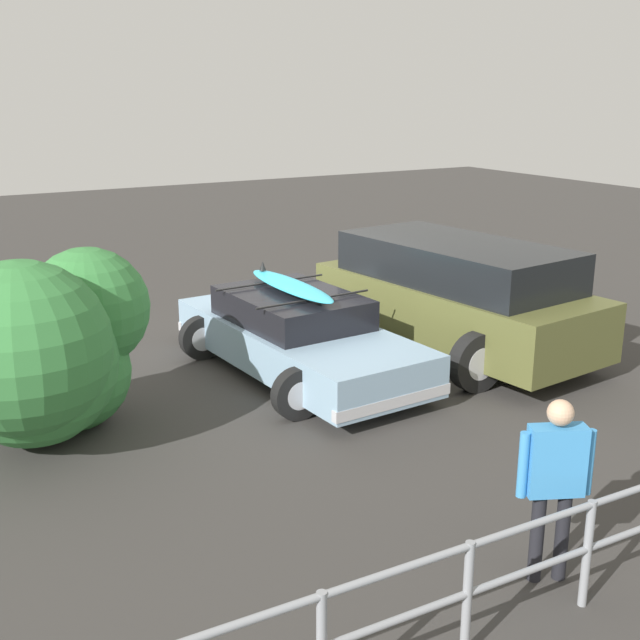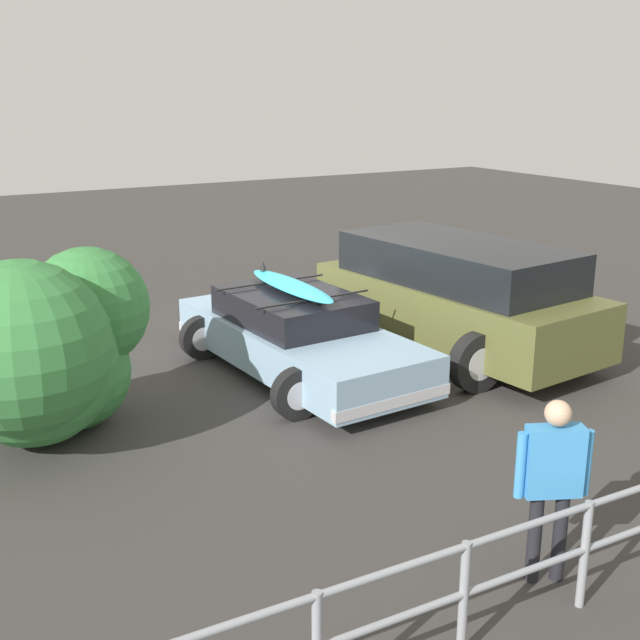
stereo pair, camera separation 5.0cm
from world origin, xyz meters
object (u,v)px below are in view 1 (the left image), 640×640
bush_near_left (40,350)px  sedan_car (297,335)px  person_bystander (555,474)px  suv_car (454,295)px

bush_near_left → sedan_car: bearing=-170.7°
sedan_car → person_bystander: 5.49m
sedan_car → person_bystander: person_bystander is taller
person_bystander → bush_near_left: size_ratio=0.62×
sedan_car → suv_car: bearing=172.4°
suv_car → bush_near_left: (6.14, 0.25, 0.21)m
suv_car → person_bystander: 6.00m
sedan_car → bush_near_left: bearing=9.3°
sedan_car → suv_car: (-2.55, 0.34, 0.34)m
sedan_car → bush_near_left: (3.59, 0.59, 0.55)m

